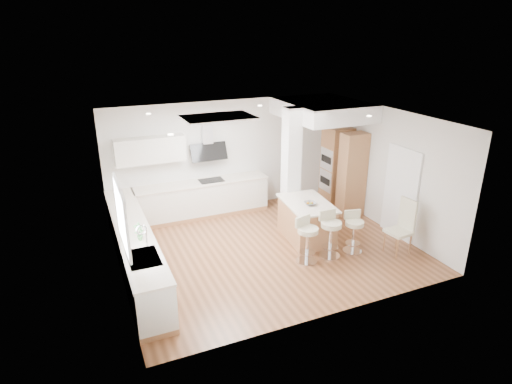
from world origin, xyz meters
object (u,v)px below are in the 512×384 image
bar_stool_b (330,232)px  dining_chair (403,224)px  bar_stool_a (307,237)px  bar_stool_c (354,230)px  peninsula (306,220)px

bar_stool_b → dining_chair: size_ratio=0.84×
bar_stool_a → bar_stool_c: size_ratio=1.07×
bar_stool_b → bar_stool_c: size_ratio=1.10×
peninsula → bar_stool_b: 0.91m
peninsula → bar_stool_c: size_ratio=1.69×
dining_chair → bar_stool_b: bearing=158.6°
peninsula → bar_stool_a: bearing=-113.5°
bar_stool_b → bar_stool_c: bar_stool_b is taller
bar_stool_a → dining_chair: size_ratio=0.82×
bar_stool_c → bar_stool_b: bearing=-169.3°
bar_stool_a → bar_stool_c: 1.11m
peninsula → bar_stool_b: size_ratio=1.53×
bar_stool_a → bar_stool_c: bearing=-16.3°
peninsula → bar_stool_a: size_ratio=1.58×
peninsula → dining_chair: (1.52, -1.33, 0.19)m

